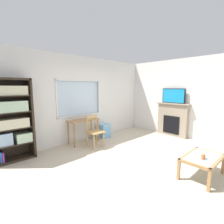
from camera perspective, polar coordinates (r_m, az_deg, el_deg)
The scene contains 11 objects.
ground at distance 4.13m, azimuth 9.69°, elevation -16.58°, with size 6.35×5.82×0.02m, color beige.
wall_back_with_window at distance 5.53m, azimuth -10.34°, elevation 4.27°, with size 5.35×0.15×2.68m.
wall_right at distance 6.18m, azimuth 25.42°, elevation 4.05°, with size 0.12×5.02×2.68m, color silver.
bookshelf at distance 4.53m, azimuth -31.15°, elevation -1.85°, with size 0.90×0.38×1.93m.
desk_under_window at distance 5.25m, azimuth -9.68°, elevation -3.87°, with size 0.96×0.44×0.74m.
wooden_chair at distance 4.89m, azimuth -5.96°, elevation -6.54°, with size 0.42×0.40×0.90m.
plastic_drawer_unit at distance 5.87m, azimuth -3.00°, elevation -6.28°, with size 0.35×0.40×0.46m, color #72ADDB.
fireplace at distance 6.35m, azimuth 19.84°, elevation -2.37°, with size 0.26×1.16×1.17m.
tv at distance 6.23m, azimuth 20.15°, elevation 5.18°, with size 0.06×0.81×0.51m.
coffee_table at distance 3.79m, azimuth 28.31°, elevation -14.01°, with size 0.91×0.57×0.41m.
sippy_cup at distance 3.64m, azimuth 28.56°, elevation -13.13°, with size 0.07×0.07×0.09m, color orange.
Camera 1 is at (-3.02, -2.20, 1.73)m, focal length 26.94 mm.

